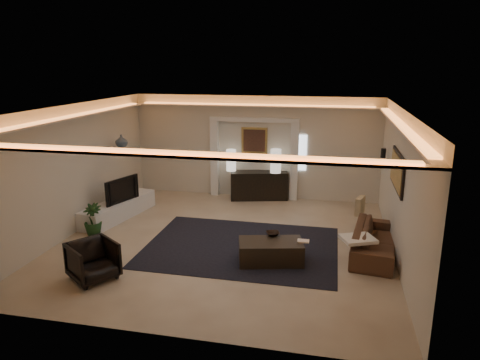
% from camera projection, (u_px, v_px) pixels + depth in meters
% --- Properties ---
extents(floor, '(7.00, 7.00, 0.00)m').
position_uv_depth(floor, '(225.00, 242.00, 9.59)').
color(floor, '#C4B193').
rests_on(floor, ground).
extents(ceiling, '(7.00, 7.00, 0.00)m').
position_uv_depth(ceiling, '(224.00, 108.00, 8.85)').
color(ceiling, white).
rests_on(ceiling, ground).
extents(wall_back, '(7.00, 0.00, 7.00)m').
position_uv_depth(wall_back, '(255.00, 147.00, 12.53)').
color(wall_back, beige).
rests_on(wall_back, ground).
extents(wall_front, '(7.00, 0.00, 7.00)m').
position_uv_depth(wall_front, '(162.00, 242.00, 5.91)').
color(wall_front, beige).
rests_on(wall_front, ground).
extents(wall_left, '(0.00, 7.00, 7.00)m').
position_uv_depth(wall_left, '(74.00, 169.00, 9.93)').
color(wall_left, beige).
rests_on(wall_left, ground).
extents(wall_right, '(0.00, 7.00, 7.00)m').
position_uv_depth(wall_right, '(400.00, 187.00, 8.51)').
color(wall_right, beige).
rests_on(wall_right, ground).
extents(cove_soffit, '(7.00, 7.00, 0.04)m').
position_uv_depth(cove_soffit, '(224.00, 122.00, 8.92)').
color(cove_soffit, silver).
rests_on(cove_soffit, ceiling).
extents(daylight_slit, '(0.25, 0.03, 1.00)m').
position_uv_depth(daylight_slit, '(302.00, 153.00, 12.26)').
color(daylight_slit, white).
rests_on(daylight_slit, wall_back).
extents(area_rug, '(4.00, 3.00, 0.01)m').
position_uv_depth(area_rug, '(241.00, 247.00, 9.32)').
color(area_rug, black).
rests_on(area_rug, ground).
extents(pilaster_left, '(0.22, 0.20, 2.20)m').
position_uv_depth(pilaster_left, '(215.00, 158.00, 12.76)').
color(pilaster_left, silver).
rests_on(pilaster_left, ground).
extents(pilaster_right, '(0.22, 0.20, 2.20)m').
position_uv_depth(pilaster_right, '(294.00, 162.00, 12.29)').
color(pilaster_right, silver).
rests_on(pilaster_right, ground).
extents(alcove_header, '(2.52, 0.20, 0.12)m').
position_uv_depth(alcove_header, '(254.00, 120.00, 12.23)').
color(alcove_header, silver).
rests_on(alcove_header, wall_back).
extents(painting_frame, '(0.74, 0.04, 0.74)m').
position_uv_depth(painting_frame, '(254.00, 140.00, 12.45)').
color(painting_frame, tan).
rests_on(painting_frame, wall_back).
extents(painting_canvas, '(0.62, 0.02, 0.62)m').
position_uv_depth(painting_canvas, '(254.00, 141.00, 12.42)').
color(painting_canvas, '#4C2D1E').
rests_on(painting_canvas, wall_back).
extents(art_panel_frame, '(0.04, 1.64, 0.74)m').
position_uv_depth(art_panel_frame, '(398.00, 171.00, 8.74)').
color(art_panel_frame, black).
rests_on(art_panel_frame, wall_right).
extents(art_panel_gold, '(0.02, 1.50, 0.62)m').
position_uv_depth(art_panel_gold, '(396.00, 171.00, 8.74)').
color(art_panel_gold, tan).
rests_on(art_panel_gold, wall_right).
extents(wall_sconce, '(0.12, 0.12, 0.22)m').
position_uv_depth(wall_sconce, '(383.00, 153.00, 10.55)').
color(wall_sconce, black).
rests_on(wall_sconce, wall_right).
extents(wall_niche, '(0.10, 0.55, 0.04)m').
position_uv_depth(wall_niche, '(107.00, 149.00, 11.19)').
color(wall_niche, silver).
rests_on(wall_niche, wall_left).
extents(console, '(1.68, 0.87, 0.80)m').
position_uv_depth(console, '(259.00, 185.00, 12.52)').
color(console, black).
rests_on(console, ground).
extents(lamp_left, '(0.31, 0.31, 0.61)m').
position_uv_depth(lamp_left, '(231.00, 161.00, 12.47)').
color(lamp_left, white).
rests_on(lamp_left, console).
extents(lamp_right, '(0.30, 0.30, 0.66)m').
position_uv_depth(lamp_right, '(276.00, 162.00, 12.25)').
color(lamp_right, beige).
rests_on(lamp_right, console).
extents(media_ledge, '(1.01, 2.44, 0.44)m').
position_uv_depth(media_ledge, '(119.00, 209.00, 11.04)').
color(media_ledge, silver).
rests_on(media_ledge, ground).
extents(tv, '(1.04, 0.47, 0.61)m').
position_uv_depth(tv, '(119.00, 189.00, 10.87)').
color(tv, black).
rests_on(tv, media_ledge).
extents(figurine, '(0.16, 0.16, 0.33)m').
position_uv_depth(figurine, '(131.00, 182.00, 11.99)').
color(figurine, '#433322').
rests_on(figurine, media_ledge).
extents(ginger_jar, '(0.41, 0.41, 0.33)m').
position_uv_depth(ginger_jar, '(121.00, 141.00, 11.31)').
color(ginger_jar, slate).
rests_on(ginger_jar, wall_niche).
extents(plant, '(0.44, 0.44, 0.72)m').
position_uv_depth(plant, '(93.00, 220.00, 9.91)').
color(plant, '#173514').
rests_on(plant, ground).
extents(sofa, '(2.14, 1.08, 0.60)m').
position_uv_depth(sofa, '(375.00, 240.00, 8.90)').
color(sofa, '#3F2C1F').
rests_on(sofa, ground).
extents(throw_blanket, '(0.75, 0.69, 0.07)m').
position_uv_depth(throw_blanket, '(358.00, 239.00, 8.33)').
color(throw_blanket, white).
rests_on(throw_blanket, sofa).
extents(throw_pillow, '(0.25, 0.43, 0.41)m').
position_uv_depth(throw_pillow, '(360.00, 206.00, 10.26)').
color(throw_pillow, tan).
rests_on(throw_pillow, sofa).
extents(coffee_table, '(1.35, 0.93, 0.46)m').
position_uv_depth(coffee_table, '(271.00, 252.00, 8.56)').
color(coffee_table, black).
rests_on(coffee_table, ground).
extents(bowl, '(0.35, 0.35, 0.07)m').
position_uv_depth(bowl, '(273.00, 235.00, 8.82)').
color(bowl, black).
rests_on(bowl, coffee_table).
extents(magazine, '(0.23, 0.16, 0.03)m').
position_uv_depth(magazine, '(303.00, 242.00, 8.49)').
color(magazine, beige).
rests_on(magazine, coffee_table).
extents(armchair, '(1.06, 1.06, 0.70)m').
position_uv_depth(armchair, '(93.00, 261.00, 7.86)').
color(armchair, black).
rests_on(armchair, ground).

